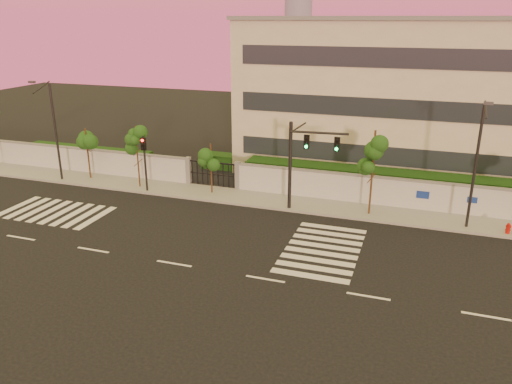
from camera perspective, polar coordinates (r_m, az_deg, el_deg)
ground at (r=26.65m, az=-9.33°, el=-8.09°), size 120.00×120.00×0.00m
sidewalk at (r=35.40m, az=-1.43°, el=-0.61°), size 60.00×3.00×0.15m
perimeter_wall at (r=36.37m, az=-0.48°, el=1.61°), size 60.00×0.36×2.20m
hedge_row at (r=38.63m, az=2.36°, el=2.27°), size 41.00×4.25×1.80m
institutional_building at (r=43.17m, az=15.51°, el=10.68°), size 24.40×12.40×12.25m
road_markings at (r=30.31m, az=-8.68°, el=-4.52°), size 57.00×7.62×0.02m
street_tree_b at (r=40.87m, az=-18.75°, el=5.42°), size 1.60×1.27×4.11m
street_tree_c at (r=37.56m, az=-13.46°, el=5.46°), size 1.41×1.12×4.73m
street_tree_d at (r=35.53m, az=-5.13°, el=3.97°), size 1.37×1.09×3.77m
street_tree_e at (r=31.94m, az=13.34°, el=4.26°), size 1.57×1.25×5.62m
traffic_signal_main at (r=32.03m, az=5.23°, el=4.07°), size 3.76×0.50×5.95m
traffic_signal_secondary at (r=36.69m, az=-12.62°, el=3.90°), size 0.33×0.33×4.22m
streetlight_west at (r=40.90m, az=-22.12°, el=6.84°), size 0.47×1.91×7.92m
streetlight_east at (r=31.52m, az=23.88°, el=3.23°), size 0.48×1.91×7.96m
fire_hydrant at (r=32.84m, az=26.85°, el=-3.84°), size 0.31×0.30×0.81m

